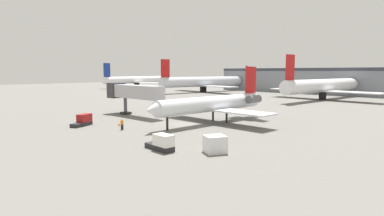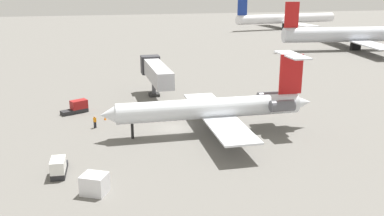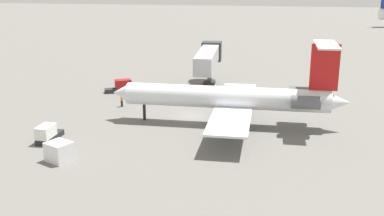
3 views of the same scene
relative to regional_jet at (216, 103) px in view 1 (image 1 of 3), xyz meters
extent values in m
cube|color=#66635E|center=(-2.60, -5.30, -3.50)|extent=(400.00, 400.00, 0.10)
cylinder|color=silver|center=(0.00, -0.93, -0.08)|extent=(2.70, 24.21, 2.65)
cone|color=silver|center=(-0.03, -13.83, -0.08)|extent=(2.52, 2.21, 2.52)
cone|color=silver|center=(0.03, 12.07, -0.08)|extent=(2.26, 2.60, 2.25)
cube|color=silver|center=(5.90, 0.06, -1.11)|extent=(10.23, 4.42, 0.24)
cube|color=silver|center=(-5.90, 0.08, -1.11)|extent=(10.23, 4.42, 0.24)
cylinder|color=#595960|center=(2.24, 8.17, 0.32)|extent=(1.51, 3.20, 1.50)
cylinder|color=#595960|center=(-2.21, 8.18, 0.32)|extent=(1.51, 3.20, 1.50)
cube|color=red|center=(0.02, 10.17, 3.91)|extent=(0.25, 3.20, 5.34)
cube|color=silver|center=(0.02, 10.17, 6.48)|extent=(6.81, 2.41, 0.20)
cylinder|color=black|center=(-0.02, -11.03, -2.43)|extent=(0.36, 0.36, 2.05)
cylinder|color=black|center=(1.60, 1.07, -2.43)|extent=(0.36, 0.36, 2.05)
cylinder|color=black|center=(-1.60, 1.07, -2.43)|extent=(0.36, 0.36, 2.05)
cube|color=#ADADB2|center=(-16.53, -5.40, 1.45)|extent=(14.92, 3.10, 2.60)
cube|color=#333338|center=(-23.55, -5.63, 1.45)|extent=(2.51, 3.28, 3.20)
cylinder|color=#4C4C51|center=(-20.24, -5.52, -1.65)|extent=(0.70, 0.70, 3.60)
cube|color=#262626|center=(-20.24, -5.52, -3.20)|extent=(1.80, 1.80, 0.50)
cube|color=black|center=(-5.32, -15.66, -3.03)|extent=(0.40, 0.37, 0.85)
cube|color=orange|center=(-5.32, -15.66, -2.30)|extent=(0.48, 0.42, 0.60)
sphere|color=tan|center=(-5.32, -15.66, -1.88)|extent=(0.24, 0.24, 0.24)
cube|color=#262628|center=(8.60, -19.40, -3.15)|extent=(4.05, 1.54, 0.60)
cube|color=white|center=(9.40, -19.43, -2.20)|extent=(2.45, 1.49, 1.30)
cube|color=#262628|center=(-12.87, -18.67, -3.15)|extent=(3.02, 4.21, 0.60)
cube|color=maroon|center=(-13.23, -17.95, -2.20)|extent=(2.32, 2.77, 1.30)
cube|color=silver|center=(13.96, -15.81, -2.50)|extent=(2.80, 2.92, 1.91)
cone|color=orange|center=(-8.54, -14.24, -3.18)|extent=(0.36, 0.36, 0.55)
cube|color=gray|center=(-2.60, 91.54, 1.68)|extent=(125.48, 24.17, 10.27)
cube|color=#333842|center=(-2.60, 79.65, 6.21)|extent=(125.48, 0.60, 1.20)
cylinder|color=white|center=(-113.37, 61.11, 0.78)|extent=(9.35, 43.95, 3.66)
cube|color=navy|center=(-110.77, 41.36, 6.11)|extent=(0.82, 4.00, 7.00)
cube|color=white|center=(-113.37, 61.11, -0.65)|extent=(37.30, 10.75, 0.30)
cube|color=black|center=(-113.37, 61.11, -2.25)|extent=(1.20, 2.80, 2.40)
cylinder|color=silver|center=(-58.42, 57.70, 1.04)|extent=(8.53, 43.16, 4.19)
cube|color=red|center=(-60.40, 38.33, 6.64)|extent=(0.70, 4.01, 7.00)
cube|color=silver|center=(-58.42, 57.70, -0.65)|extent=(36.51, 9.63, 0.30)
cube|color=black|center=(-58.42, 57.70, -2.25)|extent=(1.20, 2.80, 2.40)
cylinder|color=white|center=(-6.49, 58.04, 1.01)|extent=(6.43, 42.24, 4.12)
cube|color=red|center=(-7.54, 39.03, 6.56)|extent=(0.52, 4.01, 7.00)
cube|color=white|center=(-6.49, 58.04, -0.65)|extent=(35.62, 7.94, 0.30)
cube|color=black|center=(-6.49, 58.04, -2.25)|extent=(1.20, 2.80, 2.40)
camera|label=1|loc=(37.04, -41.80, 5.53)|focal=29.95mm
camera|label=2|loc=(52.08, -14.90, 16.00)|focal=40.51mm
camera|label=3|loc=(53.32, 3.88, 14.32)|focal=43.48mm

